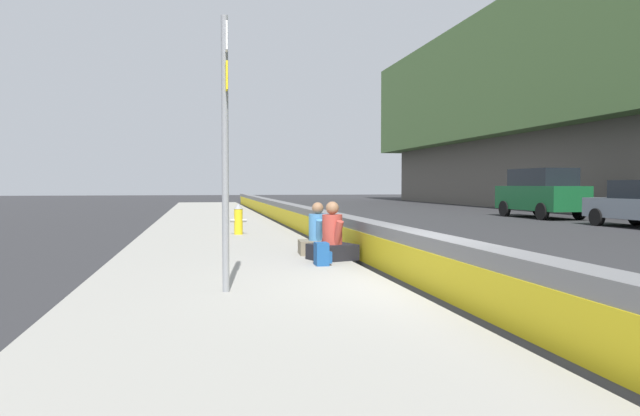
# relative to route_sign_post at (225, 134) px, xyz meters

# --- Properties ---
(ground_plane) EXTENTS (160.00, 160.00, 0.00)m
(ground_plane) POSITION_rel_route_sign_post_xyz_m (-0.10, -2.86, -2.21)
(ground_plane) COLOR #2B2B2D
(ground_plane) RESTS_ON ground
(sidewalk_strip) EXTENTS (80.00, 4.40, 0.14)m
(sidewalk_strip) POSITION_rel_route_sign_post_xyz_m (-0.10, -0.21, -2.14)
(sidewalk_strip) COLOR gray
(sidewalk_strip) RESTS_ON ground_plane
(jersey_barrier) EXTENTS (76.00, 0.45, 0.85)m
(jersey_barrier) POSITION_rel_route_sign_post_xyz_m (-0.10, -2.85, -1.79)
(jersey_barrier) COLOR slate
(jersey_barrier) RESTS_ON ground_plane
(route_sign_post) EXTENTS (0.44, 0.09, 3.60)m
(route_sign_post) POSITION_rel_route_sign_post_xyz_m (0.00, 0.00, 0.00)
(route_sign_post) COLOR gray
(route_sign_post) RESTS_ON sidewalk_strip
(fire_hydrant) EXTENTS (0.26, 0.46, 0.88)m
(fire_hydrant) POSITION_rel_route_sign_post_xyz_m (9.02, -0.72, -1.62)
(fire_hydrant) COLOR gold
(fire_hydrant) RESTS_ON sidewalk_strip
(seated_person_foreground) EXTENTS (0.88, 0.95, 1.10)m
(seated_person_foreground) POSITION_rel_route_sign_post_xyz_m (2.98, -2.09, -1.73)
(seated_person_foreground) COLOR black
(seated_person_foreground) RESTS_ON sidewalk_strip
(seated_person_middle) EXTENTS (0.69, 0.80, 1.05)m
(seated_person_middle) POSITION_rel_route_sign_post_xyz_m (3.91, -2.00, -1.74)
(seated_person_middle) COLOR #706651
(seated_person_middle) RESTS_ON sidewalk_strip
(backpack) EXTENTS (0.32, 0.28, 0.40)m
(backpack) POSITION_rel_route_sign_post_xyz_m (2.27, -1.75, -1.88)
(backpack) COLOR navy
(backpack) RESTS_ON sidewalk_strip
(parked_car_fourth) EXTENTS (4.86, 2.18, 2.28)m
(parked_car_fourth) POSITION_rel_route_sign_post_xyz_m (17.02, -15.08, -1.03)
(parked_car_fourth) COLOR #145128
(parked_car_fourth) RESTS_ON ground_plane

